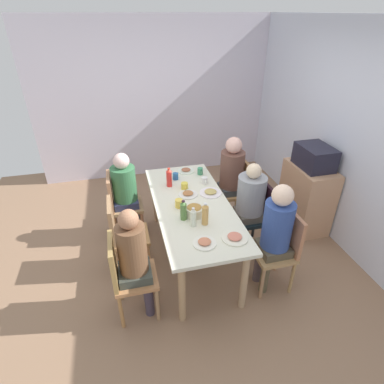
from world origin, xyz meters
name	(u,v)px	position (x,y,z in m)	size (l,w,h in m)	color
ground_plane	(192,255)	(0.00, 0.00, 0.00)	(5.73, 5.73, 0.00)	#926F54
wall_back	(355,143)	(0.00, 1.95, 1.30)	(5.01, 0.12, 2.60)	silver
wall_left	(157,101)	(-2.45, 0.00, 1.30)	(0.12, 4.02, 2.60)	silver
dining_table	(192,210)	(0.00, 0.00, 0.67)	(1.92, 0.82, 0.76)	silver
chair_0	(123,232)	(0.00, -0.79, 0.51)	(0.40, 0.40, 0.90)	#B2804C
chair_1	(120,202)	(-0.64, -0.79, 0.51)	(0.40, 0.40, 0.90)	#A37E55
person_1	(126,188)	(-0.64, -0.70, 0.71)	(0.30, 0.30, 1.18)	#352C49
chair_2	(126,273)	(0.64, -0.79, 0.51)	(0.40, 0.40, 0.90)	#B3794C
person_2	(135,256)	(0.64, -0.70, 0.70)	(0.30, 0.30, 1.20)	#473C49
chair_3	(255,213)	(0.00, 0.79, 0.51)	(0.40, 0.40, 0.90)	black
person_3	(250,200)	(0.00, 0.70, 0.71)	(0.33, 0.33, 1.17)	#514340
chair_4	(281,246)	(0.64, 0.79, 0.51)	(0.40, 0.40, 0.90)	tan
person_4	(276,230)	(0.64, 0.70, 0.74)	(0.30, 0.30, 1.25)	brown
chair_5	(236,187)	(-0.64, 0.79, 0.51)	(0.40, 0.40, 0.90)	tan
person_5	(231,173)	(-0.64, 0.70, 0.75)	(0.32, 0.32, 1.25)	#354540
plate_0	(211,192)	(-0.16, 0.26, 0.78)	(0.26, 0.26, 0.04)	white
plate_1	(188,194)	(-0.19, 0.00, 0.78)	(0.22, 0.22, 0.04)	white
plate_2	(235,237)	(0.69, 0.24, 0.78)	(0.25, 0.25, 0.04)	silver
plate_3	(205,243)	(0.70, -0.05, 0.78)	(0.22, 0.22, 0.04)	silver
plate_4	(186,170)	(-0.79, 0.11, 0.78)	(0.22, 0.22, 0.04)	silver
bowl_0	(194,210)	(0.22, -0.03, 0.82)	(0.19, 0.19, 0.12)	beige
cup_0	(176,176)	(-0.61, -0.06, 0.81)	(0.11, 0.07, 0.08)	#2B6099
cup_1	(204,181)	(-0.41, 0.26, 0.81)	(0.11, 0.08, 0.08)	white
cup_2	(179,203)	(0.03, -0.16, 0.81)	(0.12, 0.08, 0.09)	#EECB4F
cup_3	(185,186)	(-0.34, -0.01, 0.81)	(0.12, 0.08, 0.08)	#E3D047
cup_4	(200,171)	(-0.67, 0.28, 0.81)	(0.11, 0.07, 0.09)	#429469
bottle_0	(193,217)	(0.40, -0.09, 0.86)	(0.06, 0.06, 0.21)	silver
bottle_1	(205,214)	(0.40, 0.04, 0.88)	(0.07, 0.07, 0.24)	tan
bottle_2	(169,178)	(-0.46, -0.17, 0.88)	(0.07, 0.07, 0.24)	red
bottle_3	(183,211)	(0.27, -0.16, 0.87)	(0.07, 0.07, 0.22)	#537E3F
side_cabinet	(306,197)	(-0.26, 1.65, 0.45)	(0.70, 0.44, 0.90)	tan
microwave	(315,157)	(-0.26, 1.65, 1.04)	(0.48, 0.36, 0.28)	#1F1E2D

